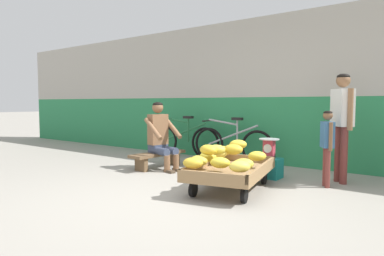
{
  "coord_description": "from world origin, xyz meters",
  "views": [
    {
      "loc": [
        2.58,
        -3.06,
        1.13
      ],
      "look_at": [
        -0.55,
        1.09,
        0.75
      ],
      "focal_mm": 32.62,
      "sensor_mm": 36.0,
      "label": 1
    }
  ],
  "objects_px": {
    "banana_cart": "(231,172)",
    "vendor_seated": "(161,136)",
    "plastic_crate": "(269,168)",
    "weighing_scale": "(269,148)",
    "customer_child": "(327,140)",
    "bicycle_far_left": "(232,144)",
    "low_bench": "(158,156)",
    "bicycle_near_left": "(184,140)",
    "customer_adult": "(342,115)"
  },
  "relations": [
    {
      "from": "banana_cart",
      "to": "vendor_seated",
      "type": "relative_size",
      "value": 1.4
    },
    {
      "from": "plastic_crate",
      "to": "customer_adult",
      "type": "bearing_deg",
      "value": 18.26
    },
    {
      "from": "low_bench",
      "to": "vendor_seated",
      "type": "bearing_deg",
      "value": -13.81
    },
    {
      "from": "banana_cart",
      "to": "plastic_crate",
      "type": "height_order",
      "value": "banana_cart"
    },
    {
      "from": "banana_cart",
      "to": "low_bench",
      "type": "relative_size",
      "value": 1.43
    },
    {
      "from": "banana_cart",
      "to": "customer_child",
      "type": "bearing_deg",
      "value": 44.37
    },
    {
      "from": "bicycle_near_left",
      "to": "customer_adult",
      "type": "bearing_deg",
      "value": -8.79
    },
    {
      "from": "banana_cart",
      "to": "customer_child",
      "type": "height_order",
      "value": "customer_child"
    },
    {
      "from": "vendor_seated",
      "to": "weighing_scale",
      "type": "distance_m",
      "value": 1.84
    },
    {
      "from": "banana_cart",
      "to": "weighing_scale",
      "type": "distance_m",
      "value": 1.0
    },
    {
      "from": "banana_cart",
      "to": "bicycle_near_left",
      "type": "bearing_deg",
      "value": 140.81
    },
    {
      "from": "bicycle_far_left",
      "to": "customer_child",
      "type": "xyz_separation_m",
      "value": [
        1.97,
        -0.88,
        0.28
      ]
    },
    {
      "from": "vendor_seated",
      "to": "customer_child",
      "type": "height_order",
      "value": "vendor_seated"
    },
    {
      "from": "plastic_crate",
      "to": "customer_adult",
      "type": "distance_m",
      "value": 1.28
    },
    {
      "from": "low_bench",
      "to": "weighing_scale",
      "type": "relative_size",
      "value": 3.72
    },
    {
      "from": "banana_cart",
      "to": "vendor_seated",
      "type": "bearing_deg",
      "value": 162.36
    },
    {
      "from": "vendor_seated",
      "to": "customer_child",
      "type": "distance_m",
      "value": 2.67
    },
    {
      "from": "low_bench",
      "to": "vendor_seated",
      "type": "height_order",
      "value": "vendor_seated"
    },
    {
      "from": "vendor_seated",
      "to": "weighing_scale",
      "type": "bearing_deg",
      "value": 13.46
    },
    {
      "from": "bicycle_far_left",
      "to": "banana_cart",
      "type": "bearing_deg",
      "value": -59.8
    },
    {
      "from": "weighing_scale",
      "to": "bicycle_near_left",
      "type": "xyz_separation_m",
      "value": [
        -2.26,
        0.81,
        -0.1
      ]
    },
    {
      "from": "weighing_scale",
      "to": "low_bench",
      "type": "bearing_deg",
      "value": -167.74
    },
    {
      "from": "plastic_crate",
      "to": "customer_adult",
      "type": "xyz_separation_m",
      "value": [
        0.94,
        0.31,
        0.8
      ]
    },
    {
      "from": "customer_child",
      "to": "weighing_scale",
      "type": "bearing_deg",
      "value": 175.9
    },
    {
      "from": "vendor_seated",
      "to": "weighing_scale",
      "type": "relative_size",
      "value": 3.8
    },
    {
      "from": "vendor_seated",
      "to": "customer_adult",
      "type": "xyz_separation_m",
      "value": [
        2.74,
        0.74,
        0.38
      ]
    },
    {
      "from": "plastic_crate",
      "to": "customer_child",
      "type": "height_order",
      "value": "customer_child"
    },
    {
      "from": "vendor_seated",
      "to": "plastic_crate",
      "type": "relative_size",
      "value": 3.17
    },
    {
      "from": "vendor_seated",
      "to": "banana_cart",
      "type": "bearing_deg",
      "value": -17.64
    },
    {
      "from": "vendor_seated",
      "to": "plastic_crate",
      "type": "bearing_deg",
      "value": 13.5
    },
    {
      "from": "low_bench",
      "to": "plastic_crate",
      "type": "distance_m",
      "value": 1.92
    },
    {
      "from": "weighing_scale",
      "to": "vendor_seated",
      "type": "bearing_deg",
      "value": -166.54
    },
    {
      "from": "banana_cart",
      "to": "low_bench",
      "type": "bearing_deg",
      "value": 162.54
    },
    {
      "from": "vendor_seated",
      "to": "bicycle_far_left",
      "type": "relative_size",
      "value": 0.69
    },
    {
      "from": "banana_cart",
      "to": "bicycle_far_left",
      "type": "bearing_deg",
      "value": 120.2
    },
    {
      "from": "vendor_seated",
      "to": "bicycle_far_left",
      "type": "bearing_deg",
      "value": 61.58
    },
    {
      "from": "low_bench",
      "to": "weighing_scale",
      "type": "xyz_separation_m",
      "value": [
        1.88,
        0.41,
        0.25
      ]
    },
    {
      "from": "banana_cart",
      "to": "customer_adult",
      "type": "relative_size",
      "value": 1.04
    },
    {
      "from": "low_bench",
      "to": "customer_adult",
      "type": "distance_m",
      "value": 3.01
    },
    {
      "from": "bicycle_near_left",
      "to": "customer_adult",
      "type": "xyz_separation_m",
      "value": [
        3.21,
        -0.5,
        0.6
      ]
    },
    {
      "from": "vendor_seated",
      "to": "plastic_crate",
      "type": "distance_m",
      "value": 1.89
    },
    {
      "from": "weighing_scale",
      "to": "customer_child",
      "type": "relative_size",
      "value": 0.29
    },
    {
      "from": "plastic_crate",
      "to": "bicycle_near_left",
      "type": "xyz_separation_m",
      "value": [
        -2.26,
        0.81,
        0.2
      ]
    },
    {
      "from": "customer_adult",
      "to": "vendor_seated",
      "type": "bearing_deg",
      "value": -164.83
    },
    {
      "from": "plastic_crate",
      "to": "bicycle_near_left",
      "type": "distance_m",
      "value": 2.41
    },
    {
      "from": "customer_adult",
      "to": "bicycle_near_left",
      "type": "bearing_deg",
      "value": 171.21
    },
    {
      "from": "plastic_crate",
      "to": "bicycle_far_left",
      "type": "relative_size",
      "value": 0.22
    },
    {
      "from": "low_bench",
      "to": "bicycle_near_left",
      "type": "relative_size",
      "value": 0.67
    },
    {
      "from": "weighing_scale",
      "to": "bicycle_near_left",
      "type": "height_order",
      "value": "bicycle_near_left"
    },
    {
      "from": "weighing_scale",
      "to": "bicycle_near_left",
      "type": "distance_m",
      "value": 2.4
    }
  ]
}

